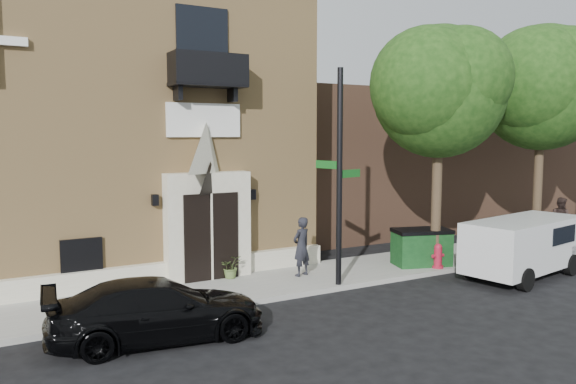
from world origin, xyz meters
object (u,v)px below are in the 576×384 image
(cargo_van, at_px, (526,244))
(dumpster, at_px, (422,247))
(street_sign, at_px, (339,177))
(pedestrian_far, at_px, (560,219))
(fire_hydrant, at_px, (438,256))
(black_sedan, at_px, (158,310))
(pedestrian_near, at_px, (301,247))

(cargo_van, xyz_separation_m, dumpster, (-2.20, 2.34, -0.27))
(street_sign, bearing_deg, pedestrian_far, -9.15)
(street_sign, height_order, dumpster, street_sign)
(cargo_van, height_order, pedestrian_far, pedestrian_far)
(dumpster, bearing_deg, pedestrian_far, 20.47)
(fire_hydrant, bearing_deg, black_sedan, -171.28)
(street_sign, distance_m, dumpster, 4.58)
(pedestrian_near, bearing_deg, fire_hydrant, 145.55)
(black_sedan, bearing_deg, fire_hydrant, -75.41)
(black_sedan, height_order, fire_hydrant, black_sedan)
(black_sedan, xyz_separation_m, dumpster, (9.51, 2.09, 0.09))
(cargo_van, height_order, pedestrian_near, pedestrian_near)
(street_sign, height_order, pedestrian_far, street_sign)
(pedestrian_far, bearing_deg, dumpster, 85.13)
(black_sedan, distance_m, cargo_van, 11.72)
(dumpster, bearing_deg, fire_hydrant, -58.23)
(pedestrian_near, relative_size, pedestrian_far, 1.01)
(black_sedan, distance_m, street_sign, 6.45)
(cargo_van, relative_size, pedestrian_far, 2.66)
(black_sedan, relative_size, pedestrian_near, 2.56)
(dumpster, xyz_separation_m, pedestrian_far, (7.86, 0.45, 0.28))
(pedestrian_near, bearing_deg, pedestrian_far, 161.05)
(street_sign, bearing_deg, dumpster, -4.79)
(black_sedan, bearing_deg, pedestrian_near, -56.26)
(cargo_van, bearing_deg, black_sedan, 168.51)
(black_sedan, distance_m, pedestrian_near, 6.00)
(black_sedan, height_order, pedestrian_near, pedestrian_near)
(dumpster, bearing_deg, pedestrian_near, -172.41)
(pedestrian_near, bearing_deg, black_sedan, 10.16)
(fire_hydrant, height_order, dumpster, dumpster)
(pedestrian_far, bearing_deg, black_sedan, 90.16)
(cargo_van, distance_m, dumpster, 3.22)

